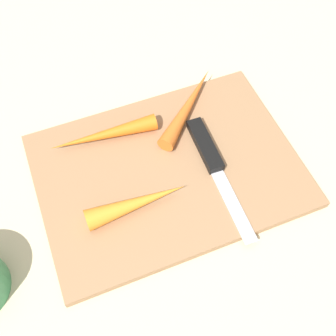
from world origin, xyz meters
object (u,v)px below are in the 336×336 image
at_px(cutting_board, 168,170).
at_px(knife, 208,153).
at_px(carrot_medium, 104,135).
at_px(carrot_longest, 188,106).
at_px(carrot_shortest, 137,203).

bearing_deg(cutting_board, knife, -0.53).
relative_size(cutting_board, knife, 1.80).
relative_size(carrot_medium, carrot_longest, 0.96).
bearing_deg(knife, cutting_board, -88.78).
relative_size(cutting_board, carrot_longest, 2.23).
height_order(cutting_board, knife, knife).
bearing_deg(cutting_board, carrot_shortest, -144.60).
bearing_deg(carrot_longest, carrot_medium, 139.03).
xyz_separation_m(knife, carrot_longest, (0.00, 0.08, 0.01)).
height_order(carrot_medium, carrot_shortest, carrot_shortest).
distance_m(knife, carrot_medium, 0.15).
relative_size(cutting_board, carrot_shortest, 2.69).
distance_m(knife, carrot_longest, 0.08).
bearing_deg(carrot_medium, carrot_longest, -174.32).
bearing_deg(cutting_board, carrot_longest, 51.96).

